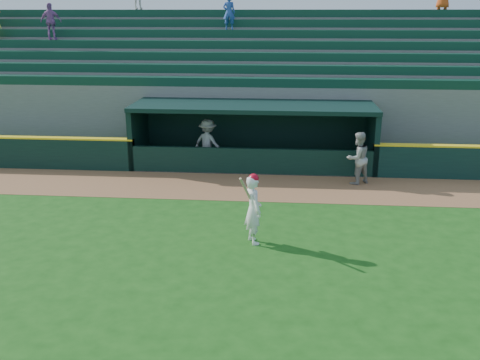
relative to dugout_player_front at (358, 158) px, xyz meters
The scene contains 7 objects.
ground 6.89m from the dugout_player_front, 124.11° to the right, with size 120.00×120.00×0.00m, color #194D13.
warning_track 4.01m from the dugout_player_front, 168.87° to the right, with size 40.00×3.00×0.01m, color brown.
dugout_player_front is the anchor object (origin of this frame).
dugout_player_inside 5.86m from the dugout_player_front, 162.65° to the left, with size 1.22×0.70×1.89m, color #AAAAA5.
dugout 4.51m from the dugout_player_front, 148.45° to the left, with size 9.40×2.80×2.46m.
stands 8.03m from the dugout_player_front, 118.89° to the left, with size 34.50×6.34×7.59m.
batter_at_plate 6.38m from the dugout_player_front, 121.84° to the right, with size 0.69×0.84×1.93m.
Camera 1 is at (1.24, -12.85, 5.89)m, focal length 40.00 mm.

